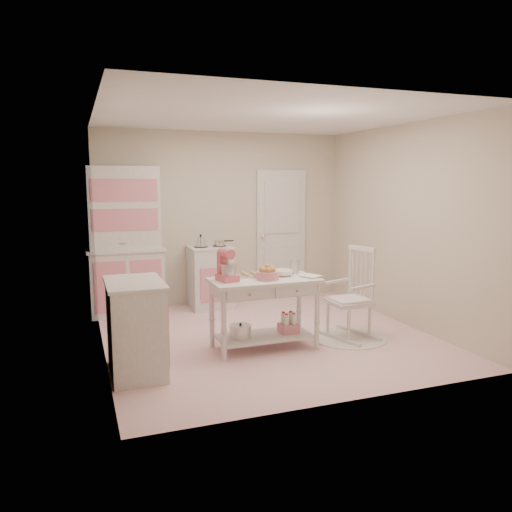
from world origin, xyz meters
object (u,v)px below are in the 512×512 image
at_px(base_cabinet, 136,328).
at_px(work_table, 264,314).
at_px(stove, 211,277).
at_px(hutch, 125,241).
at_px(stand_mixer, 227,265).
at_px(bread_basket, 268,275).
at_px(rocking_chair, 349,293).

bearing_deg(base_cabinet, work_table, 9.96).
bearing_deg(stove, hutch, 177.61).
distance_m(hutch, stove, 1.33).
relative_size(work_table, stand_mixer, 3.53).
bearing_deg(stand_mixer, hutch, 101.93).
relative_size(base_cabinet, bread_basket, 3.68).
height_order(rocking_chair, bread_basket, rocking_chair).
bearing_deg(rocking_chair, stove, 104.08).
xyz_separation_m(hutch, base_cabinet, (-0.14, -2.28, -0.58)).
bearing_deg(hutch, rocking_chair, -40.44).
relative_size(base_cabinet, work_table, 0.77).
distance_m(hutch, base_cabinet, 2.36).
bearing_deg(bread_basket, work_table, 111.80).
distance_m(stand_mixer, bread_basket, 0.46).
bearing_deg(work_table, stand_mixer, 177.27).
height_order(stove, work_table, stove).
distance_m(stove, base_cabinet, 2.61).
xyz_separation_m(stand_mixer, bread_basket, (0.44, -0.07, -0.12)).
relative_size(rocking_chair, stand_mixer, 3.24).
relative_size(hutch, rocking_chair, 1.89).
bearing_deg(bread_basket, hutch, 122.22).
distance_m(stove, bread_basket, 2.07).
distance_m(base_cabinet, rocking_chair, 2.54).
xyz_separation_m(base_cabinet, rocking_chair, (2.52, 0.25, 0.09)).
relative_size(stand_mixer, bread_basket, 1.36).
bearing_deg(rocking_chair, hutch, 122.83).
relative_size(stove, bread_basket, 3.68).
bearing_deg(stove, work_table, -87.36).
bearing_deg(bread_basket, rocking_chair, 2.82).
bearing_deg(rocking_chair, work_table, 163.41).
bearing_deg(stove, rocking_chair, -59.19).
distance_m(hutch, rocking_chair, 3.16).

